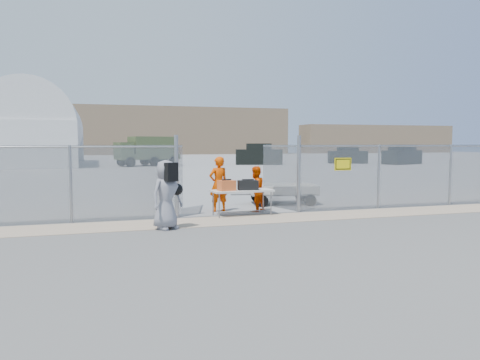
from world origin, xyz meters
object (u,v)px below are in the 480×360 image
object	(u,v)px
security_worker_right	(255,189)
visitor	(166,195)
folding_table	(242,203)
security_worker_left	(218,184)
utility_trailer	(283,194)

from	to	relation	value
security_worker_right	visitor	world-z (taller)	visitor
folding_table	security_worker_left	size ratio (longest dim) A/B	1.05
security_worker_left	security_worker_right	bearing A→B (deg)	152.01
security_worker_left	folding_table	bearing A→B (deg)	104.15
folding_table	utility_trailer	bearing A→B (deg)	40.77
visitor	utility_trailer	bearing A→B (deg)	8.05
security_worker_right	folding_table	bearing A→B (deg)	13.64
folding_table	visitor	xyz separation A→B (m)	(-2.57, -1.58, 0.51)
security_worker_right	visitor	bearing A→B (deg)	3.31
security_worker_left	visitor	xyz separation A→B (m)	(-2.08, -2.61, 0.00)
folding_table	security_worker_left	distance (m)	1.24
security_worker_left	utility_trailer	world-z (taller)	security_worker_left
visitor	security_worker_right	bearing A→B (deg)	5.21
folding_table	security_worker_left	world-z (taller)	security_worker_left
security_worker_right	utility_trailer	size ratio (longest dim) A/B	0.47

